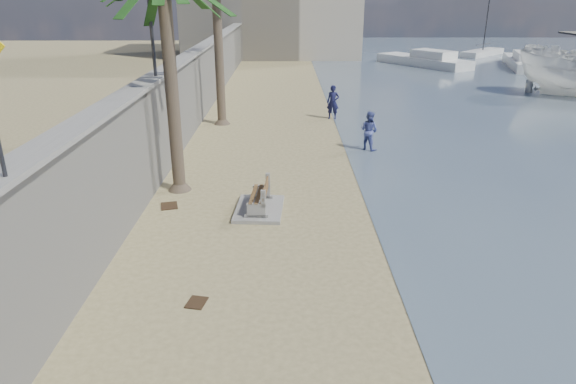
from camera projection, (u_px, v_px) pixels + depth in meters
name	position (u px, v px, depth m)	size (l,w,h in m)	color
seawall	(194.00, 89.00, 26.03)	(0.45, 70.00, 3.50)	gray
wall_cap	(192.00, 53.00, 25.38)	(0.80, 70.00, 0.12)	gray
bench_far	(259.00, 199.00, 15.82)	(1.55, 2.18, 0.88)	gray
person_a	(333.00, 100.00, 27.23)	(0.74, 0.50, 2.06)	#15163B
person_b	(369.00, 129.00, 21.84)	(0.89, 0.69, 1.86)	#4D58A0
yacht_near	(525.00, 63.00, 46.61)	(9.70, 2.72, 1.50)	silver
yacht_far	(423.00, 62.00, 47.66)	(9.54, 2.67, 1.50)	silver
sailboat_west	(482.00, 52.00, 55.46)	(6.20, 6.34, 10.39)	silver
debris_c	(169.00, 206.00, 16.28)	(0.63, 0.51, 0.03)	#382616
debris_d	(197.00, 303.00, 11.19)	(0.49, 0.39, 0.03)	#382616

